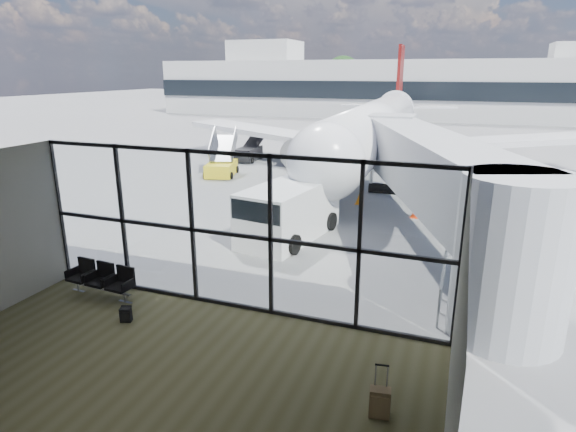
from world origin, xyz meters
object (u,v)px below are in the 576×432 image
Objects in this scene: suitcase at (380,403)px; mobile_stairs at (222,167)px; backpack at (126,315)px; service_van at (288,211)px; seating_row at (103,278)px; airliner at (377,126)px; belt_loader at (249,153)px.

mobile_stairs is (-13.63, 19.30, 0.24)m from suitcase.
service_van reaches higher than backpack.
airliner is at bearing 85.25° from seating_row.
belt_loader is at bearing -170.73° from airliner.
seating_row is at bearing 155.62° from suitcase.
belt_loader is (-9.22, -1.88, -2.15)m from airliner.
belt_loader is (-5.51, 22.37, 0.02)m from seating_row.
belt_loader is at bearing 128.86° from service_van.
backpack is 0.12× the size of mobile_stairs.
seating_row is 0.07× the size of airliner.
seating_row is 17.49m from mobile_stairs.
service_van reaches higher than seating_row.
mobile_stairs is at bearing 116.76° from suitcase.
mobile_stairs is at bearing 90.74° from backpack.
suitcase is 27.33m from airliner.
belt_loader is at bearing 80.89° from mobile_stairs.
airliner is 6.55× the size of service_van.
belt_loader reaches higher than suitcase.
airliner is at bearing 98.02° from service_van.
belt_loader is (-7.20, 23.51, 0.36)m from backpack.
service_van is at bearing -66.05° from mobile_stairs.
airliner is 9.65m from belt_loader.
airliner is 11.57m from mobile_stairs.
mobile_stairs reaches higher than belt_loader.
suitcase is (7.08, -1.37, 0.12)m from backpack.
airliner is at bearing 92.22° from suitcase.
backpack is 19.10m from mobile_stairs.
airliner is (2.02, 25.39, 2.51)m from backpack.
mobile_stairs is (0.64, -5.57, -0.00)m from belt_loader.
suitcase is 28.68m from belt_loader.
backpack is 7.21m from suitcase.
belt_loader is at bearing 107.78° from seating_row.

